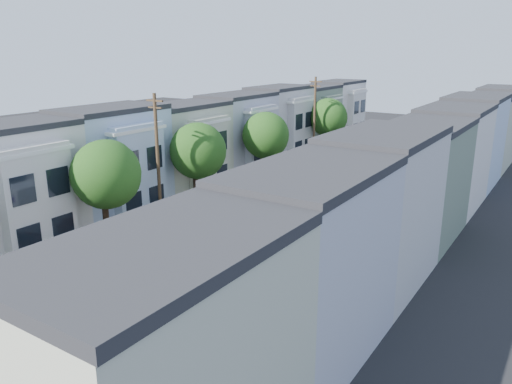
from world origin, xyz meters
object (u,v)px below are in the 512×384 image
Objects in this scene: utility_pole_near at (158,160)px; parked_left_c at (141,233)px; motorcycle at (96,378)px; tree_c at (197,151)px; tree_far_r at (430,140)px; tree_b at (105,175)px; parked_left_b at (61,267)px; utility_pole_far at (314,120)px; parked_right_c at (372,191)px; lead_sedan at (299,209)px; parked_right_b at (249,270)px; tree_d at (265,135)px; parked_right_d at (404,170)px; tree_e at (328,117)px; parked_right_a at (158,327)px; fedex_truck at (214,239)px; parked_left_d at (249,189)px.

utility_pole_near is 5.83m from parked_left_c.
tree_c is at bearing 101.97° from motorcycle.
tree_far_r is 32.63m from parked_left_c.
tree_b is 1.64× the size of parked_left_b.
utility_pole_far is 43.52m from motorcycle.
utility_pole_near is 11.11m from parked_left_b.
parked_right_c is (-1.99, -10.93, -3.30)m from tree_far_r.
parked_right_c is (11.20, 20.87, -4.41)m from tree_b.
utility_pole_near is (-13.19, -26.76, 1.16)m from tree_far_r.
parked_right_b is (3.22, -12.19, 0.07)m from lead_sedan.
lead_sedan is at bearing 99.15° from parked_right_b.
tree_d reaches higher than parked_right_d.
tree_far_r reaches higher than motorcycle.
parked_right_a is at bearing -74.92° from tree_e.
utility_pole_near reaches higher than tree_d.
utility_pole_far reaches higher than parked_left_c.
tree_c is 1.50× the size of parked_left_c.
tree_e is at bearing 105.95° from fedex_truck.
utility_pole_far reaches higher than tree_far_r.
parked_left_b is (-6.58, -17.89, 0.01)m from lead_sedan.
fedex_truck is 28.59m from parked_right_d.
parked_right_b is (11.20, -33.94, -4.39)m from tree_e.
parked_right_c is (9.80, 19.31, 0.00)m from parked_left_c.
utility_pole_far is 30.45m from fedex_truck.
tree_d is at bearing 114.24° from parked_right_b.
utility_pole_far is (0.00, 26.00, 0.00)m from utility_pole_near.
parked_right_d reaches higher than lead_sedan.
utility_pole_far is 2.12× the size of parked_right_a.
parked_right_c reaches higher than lead_sedan.
tree_b is 4.10× the size of motorcycle.
parked_right_c is at bearing -88.63° from parked_right_d.
parked_right_a reaches higher than motorcycle.
parked_right_c reaches higher than parked_left_c.
parked_left_d is (0.00, 13.71, -0.00)m from parked_left_c.
fedex_truck is 1.25× the size of parked_left_b.
tree_b is 20.16m from tree_d.
parked_right_d reaches higher than parked_left_d.
fedex_truck is at bearing 107.39° from parked_right_a.
tree_b is 1.58× the size of parked_right_a.
utility_pole_near is 1.75× the size of fedex_truck.
tree_c reaches higher than tree_e.
tree_d is at bearing 90.01° from utility_pole_near.
tree_e is 4.09× the size of motorcycle.
parked_right_c reaches higher than motorcycle.
utility_pole_near is at bearing 111.64° from parked_left_c.
tree_e reaches higher than parked_right_b.
parked_right_a is 1.11× the size of parked_right_b.
parked_left_b is 36.52m from parked_right_d.
parked_left_c is (-6.58, -11.32, 0.07)m from lead_sedan.
parked_left_c is at bearing -128.28° from lead_sedan.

